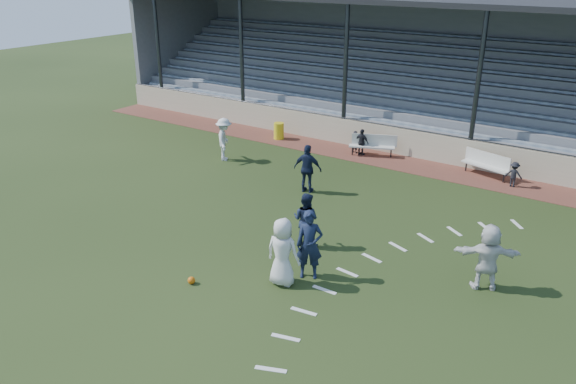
% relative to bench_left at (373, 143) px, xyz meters
% --- Properties ---
extents(ground, '(90.00, 90.00, 0.00)m').
position_rel_bench_left_xyz_m(ground, '(0.96, -10.72, -0.58)').
color(ground, '#223114').
rests_on(ground, ground).
extents(cinder_track, '(34.00, 2.00, 0.02)m').
position_rel_bench_left_xyz_m(cinder_track, '(0.96, -0.22, -0.57)').
color(cinder_track, brown).
rests_on(cinder_track, ground).
extents(retaining_wall, '(34.00, 0.18, 1.20)m').
position_rel_bench_left_xyz_m(retaining_wall, '(0.96, 0.83, 0.02)').
color(retaining_wall, '#C1B294').
rests_on(retaining_wall, ground).
extents(bench_left, '(2.00, 1.22, 0.95)m').
position_rel_bench_left_xyz_m(bench_left, '(0.00, 0.00, 0.00)').
color(bench_left, beige).
rests_on(bench_left, cinder_track).
extents(bench_right, '(2.03, 1.00, 0.95)m').
position_rel_bench_left_xyz_m(bench_right, '(4.90, 0.23, 0.00)').
color(bench_right, beige).
rests_on(bench_right, cinder_track).
extents(trash_bin, '(0.49, 0.49, 0.79)m').
position_rel_bench_left_xyz_m(trash_bin, '(-4.91, -0.28, -0.17)').
color(trash_bin, yellow).
rests_on(trash_bin, cinder_track).
extents(football, '(0.20, 0.20, 0.20)m').
position_rel_bench_left_xyz_m(football, '(0.66, -12.45, -0.48)').
color(football, '#C55A0B').
rests_on(football, ground).
extents(player_white_lead, '(1.00, 0.72, 1.91)m').
position_rel_bench_left_xyz_m(player_white_lead, '(2.70, -11.05, 0.37)').
color(player_white_lead, silver).
rests_on(player_white_lead, ground).
extents(player_navy_lead, '(0.86, 0.76, 1.98)m').
position_rel_bench_left_xyz_m(player_navy_lead, '(3.10, -10.36, 0.40)').
color(player_navy_lead, '#131C36').
rests_on(player_navy_lead, ground).
extents(player_navy_mid, '(0.88, 0.71, 1.70)m').
position_rel_bench_left_xyz_m(player_navy_mid, '(2.01, -8.81, 0.27)').
color(player_navy_mid, '#131C36').
rests_on(player_navy_mid, ground).
extents(player_white_wing, '(1.24, 1.39, 1.87)m').
position_rel_bench_left_xyz_m(player_white_wing, '(-5.11, -4.11, 0.35)').
color(player_white_wing, silver).
rests_on(player_white_wing, ground).
extents(player_navy_wing, '(1.15, 0.65, 1.84)m').
position_rel_bench_left_xyz_m(player_navy_wing, '(-0.19, -5.19, 0.34)').
color(player_navy_wing, '#131C36').
rests_on(player_navy_wing, ground).
extents(player_white_back, '(1.78, 1.24, 1.85)m').
position_rel_bench_left_xyz_m(player_white_back, '(7.28, -8.23, 0.34)').
color(player_white_back, silver).
rests_on(player_white_back, ground).
extents(sub_left_near, '(0.42, 0.33, 1.02)m').
position_rel_bench_left_xyz_m(sub_left_near, '(-0.84, -0.12, -0.05)').
color(sub_left_near, black).
rests_on(sub_left_near, cinder_track).
extents(sub_left_far, '(0.73, 0.38, 1.19)m').
position_rel_bench_left_xyz_m(sub_left_far, '(-0.45, -0.24, 0.03)').
color(sub_left_far, black).
rests_on(sub_left_far, cinder_track).
extents(sub_right, '(0.65, 0.39, 0.99)m').
position_rel_bench_left_xyz_m(sub_right, '(6.11, -0.36, -0.07)').
color(sub_right, black).
rests_on(sub_right, cinder_track).
extents(grandstand, '(34.60, 9.00, 6.61)m').
position_rel_bench_left_xyz_m(grandstand, '(0.97, 5.55, 1.62)').
color(grandstand, slate).
rests_on(grandstand, ground).
extents(penalty_arc, '(3.89, 14.63, 0.01)m').
position_rel_bench_left_xyz_m(penalty_arc, '(5.09, -10.72, -0.58)').
color(penalty_arc, silver).
rests_on(penalty_arc, ground).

